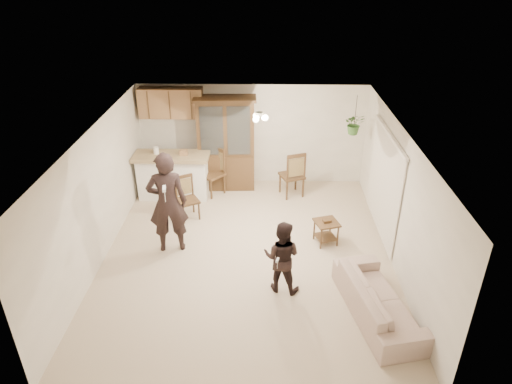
{
  "coord_description": "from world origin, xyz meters",
  "views": [
    {
      "loc": [
        0.33,
        -7.3,
        5.23
      ],
      "look_at": [
        0.16,
        0.4,
        1.17
      ],
      "focal_mm": 32.0,
      "sensor_mm": 36.0,
      "label": 1
    }
  ],
  "objects_px": {
    "chair_bar": "(188,207)",
    "chair_hutch_left": "(212,181)",
    "adult": "(168,209)",
    "side_table": "(326,232)",
    "child": "(282,257)",
    "china_hutch": "(226,144)",
    "sofa": "(379,297)",
    "chair_hutch_right": "(292,183)"
  },
  "relations": [
    {
      "from": "child",
      "to": "china_hutch",
      "type": "distance_m",
      "value": 4.12
    },
    {
      "from": "sofa",
      "to": "chair_hutch_right",
      "type": "height_order",
      "value": "chair_hutch_right"
    },
    {
      "from": "adult",
      "to": "chair_bar",
      "type": "bearing_deg",
      "value": -107.98
    },
    {
      "from": "child",
      "to": "side_table",
      "type": "distance_m",
      "value": 1.77
    },
    {
      "from": "side_table",
      "to": "sofa",
      "type": "bearing_deg",
      "value": -73.77
    },
    {
      "from": "side_table",
      "to": "chair_bar",
      "type": "bearing_deg",
      "value": 162.57
    },
    {
      "from": "child",
      "to": "china_hutch",
      "type": "relative_size",
      "value": 0.59
    },
    {
      "from": "sofa",
      "to": "chair_hutch_left",
      "type": "bearing_deg",
      "value": 24.59
    },
    {
      "from": "sofa",
      "to": "china_hutch",
      "type": "distance_m",
      "value": 5.36
    },
    {
      "from": "child",
      "to": "side_table",
      "type": "height_order",
      "value": "child"
    },
    {
      "from": "sofa",
      "to": "child",
      "type": "relative_size",
      "value": 1.39
    },
    {
      "from": "china_hutch",
      "to": "chair_bar",
      "type": "distance_m",
      "value": 1.91
    },
    {
      "from": "sofa",
      "to": "adult",
      "type": "relative_size",
      "value": 1.04
    },
    {
      "from": "child",
      "to": "china_hutch",
      "type": "xyz_separation_m",
      "value": [
        -1.24,
        3.9,
        0.46
      ]
    },
    {
      "from": "chair_hutch_left",
      "to": "adult",
      "type": "bearing_deg",
      "value": -60.32
    },
    {
      "from": "adult",
      "to": "chair_hutch_left",
      "type": "bearing_deg",
      "value": -113.41
    },
    {
      "from": "sofa",
      "to": "chair_hutch_right",
      "type": "relative_size",
      "value": 1.63
    },
    {
      "from": "adult",
      "to": "chair_hutch_left",
      "type": "xyz_separation_m",
      "value": [
        0.56,
        2.35,
        -0.58
      ]
    },
    {
      "from": "side_table",
      "to": "chair_hutch_right",
      "type": "height_order",
      "value": "chair_hutch_right"
    },
    {
      "from": "adult",
      "to": "sofa",
      "type": "bearing_deg",
      "value": 143.84
    },
    {
      "from": "adult",
      "to": "chair_bar",
      "type": "height_order",
      "value": "adult"
    },
    {
      "from": "side_table",
      "to": "chair_hutch_left",
      "type": "xyz_separation_m",
      "value": [
        -2.52,
        2.09,
        0.07
      ]
    },
    {
      "from": "china_hutch",
      "to": "chair_hutch_right",
      "type": "bearing_deg",
      "value": -17.03
    },
    {
      "from": "side_table",
      "to": "chair_bar",
      "type": "distance_m",
      "value": 3.05
    },
    {
      "from": "adult",
      "to": "chair_hutch_right",
      "type": "relative_size",
      "value": 1.56
    },
    {
      "from": "sofa",
      "to": "chair_hutch_left",
      "type": "height_order",
      "value": "chair_hutch_left"
    },
    {
      "from": "chair_hutch_left",
      "to": "chair_hutch_right",
      "type": "height_order",
      "value": "chair_hutch_right"
    },
    {
      "from": "sofa",
      "to": "china_hutch",
      "type": "bearing_deg",
      "value": 19.22
    },
    {
      "from": "child",
      "to": "side_table",
      "type": "relative_size",
      "value": 2.43
    },
    {
      "from": "sofa",
      "to": "side_table",
      "type": "distance_m",
      "value": 2.15
    },
    {
      "from": "china_hutch",
      "to": "chair_bar",
      "type": "relative_size",
      "value": 2.36
    },
    {
      "from": "adult",
      "to": "china_hutch",
      "type": "height_order",
      "value": "china_hutch"
    },
    {
      "from": "adult",
      "to": "china_hutch",
      "type": "bearing_deg",
      "value": -118.27
    },
    {
      "from": "child",
      "to": "chair_bar",
      "type": "relative_size",
      "value": 1.39
    },
    {
      "from": "chair_bar",
      "to": "chair_hutch_left",
      "type": "bearing_deg",
      "value": 42.78
    },
    {
      "from": "sofa",
      "to": "chair_hutch_right",
      "type": "xyz_separation_m",
      "value": [
        -1.2,
        4.12,
        -0.04
      ]
    },
    {
      "from": "adult",
      "to": "side_table",
      "type": "relative_size",
      "value": 3.23
    },
    {
      "from": "china_hutch",
      "to": "side_table",
      "type": "height_order",
      "value": "china_hutch"
    },
    {
      "from": "adult",
      "to": "side_table",
      "type": "xyz_separation_m",
      "value": [
        3.08,
        0.27,
        -0.65
      ]
    },
    {
      "from": "side_table",
      "to": "china_hutch",
      "type": "bearing_deg",
      "value": 131.53
    },
    {
      "from": "chair_bar",
      "to": "chair_hutch_left",
      "type": "xyz_separation_m",
      "value": [
        0.39,
        1.17,
        0.05
      ]
    },
    {
      "from": "child",
      "to": "chair_bar",
      "type": "bearing_deg",
      "value": -34.76
    }
  ]
}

